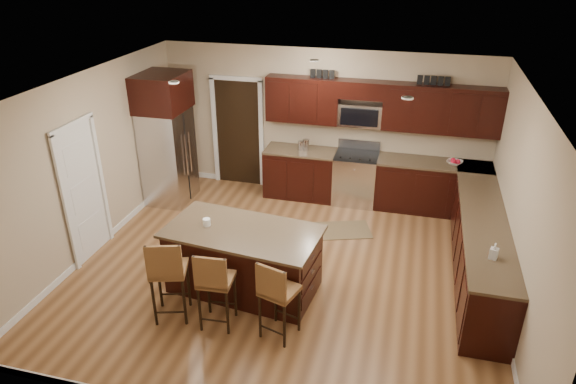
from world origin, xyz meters
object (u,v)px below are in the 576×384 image
(stool_left, at_px, (168,271))
(refrigerator, at_px, (167,138))
(island, at_px, (244,261))
(range, at_px, (355,178))
(stool_mid, at_px, (214,281))
(stool_right, at_px, (277,292))

(stool_left, xyz_separation_m, refrigerator, (-1.51, 3.12, 0.49))
(island, bearing_deg, range, 76.07)
(range, height_order, refrigerator, refrigerator)
(island, bearing_deg, refrigerator, 140.17)
(stool_mid, bearing_deg, stool_left, 175.90)
(stool_right, relative_size, refrigerator, 0.46)
(range, height_order, stool_left, stool_left)
(stool_right, bearing_deg, range, 100.85)
(stool_mid, relative_size, refrigerator, 0.46)
(range, distance_m, stool_left, 4.27)
(refrigerator, bearing_deg, stool_mid, -55.78)
(range, height_order, stool_right, range)
(stool_left, relative_size, stool_mid, 1.07)
(stool_mid, bearing_deg, stool_right, -3.99)
(range, bearing_deg, stool_mid, -106.97)
(stool_left, bearing_deg, range, 48.62)
(range, xyz_separation_m, stool_right, (-0.41, -3.86, 0.20))
(range, distance_m, island, 3.22)
(island, relative_size, stool_left, 1.85)
(stool_mid, height_order, stool_right, stool_mid)
(stool_mid, bearing_deg, refrigerator, 119.97)
(island, distance_m, stool_right, 1.12)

